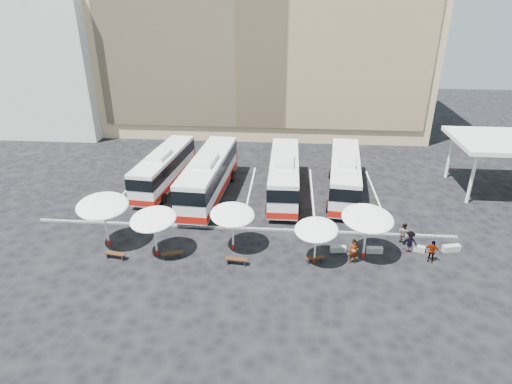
# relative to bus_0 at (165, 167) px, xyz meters

# --- Properties ---
(ground) EXTENTS (120.00, 120.00, 0.00)m
(ground) POSITION_rel_bus_0_xyz_m (8.46, -8.62, -1.91)
(ground) COLOR black
(ground) RESTS_ON ground
(sandstone_building) EXTENTS (42.00, 18.25, 29.60)m
(sandstone_building) POSITION_rel_bus_0_xyz_m (8.46, 23.25, 10.71)
(sandstone_building) COLOR tan
(sandstone_building) RESTS_ON ground
(apartment_block) EXTENTS (14.00, 14.00, 18.00)m
(apartment_block) POSITION_rel_bus_0_xyz_m (-19.54, 19.38, 7.09)
(apartment_block) COLOR silver
(apartment_block) RESTS_ON ground
(service_canopy) EXTENTS (10.00, 8.00, 5.20)m
(service_canopy) POSITION_rel_bus_0_xyz_m (32.46, 1.38, 2.95)
(service_canopy) COLOR white
(service_canopy) RESTS_ON ground
(curb_divider) EXTENTS (34.00, 0.25, 0.15)m
(curb_divider) POSITION_rel_bus_0_xyz_m (8.46, -8.12, -1.84)
(curb_divider) COLOR black
(curb_divider) RESTS_ON ground
(bay_lines) EXTENTS (24.15, 12.00, 0.01)m
(bay_lines) POSITION_rel_bus_0_xyz_m (8.46, -0.62, -1.91)
(bay_lines) COLOR white
(bay_lines) RESTS_ON ground
(bus_0) EXTENTS (3.57, 11.98, 3.75)m
(bus_0) POSITION_rel_bus_0_xyz_m (0.00, 0.00, 0.00)
(bus_0) COLOR white
(bus_0) RESTS_ON ground
(bus_1) EXTENTS (3.68, 13.42, 4.21)m
(bus_1) POSITION_rel_bus_0_xyz_m (4.81, -2.10, 0.24)
(bus_1) COLOR white
(bus_1) RESTS_ON ground
(bus_2) EXTENTS (2.95, 12.44, 3.94)m
(bus_2) POSITION_rel_bus_0_xyz_m (11.72, -1.08, 0.10)
(bus_2) COLOR white
(bus_2) RESTS_ON ground
(bus_3) EXTENTS (3.86, 12.59, 3.93)m
(bus_3) POSITION_rel_bus_0_xyz_m (17.38, -0.53, 0.09)
(bus_3) COLOR white
(bus_3) RESTS_ON ground
(sunshade_0) EXTENTS (4.90, 4.92, 3.91)m
(sunshade_0) POSITION_rel_bus_0_xyz_m (-1.28, -11.35, 1.41)
(sunshade_0) COLOR white
(sunshade_0) RESTS_ON ground
(sunshade_1) EXTENTS (3.94, 3.98, 3.44)m
(sunshade_1) POSITION_rel_bus_0_xyz_m (2.74, -12.32, 1.01)
(sunshade_1) COLOR white
(sunshade_1) RESTS_ON ground
(sunshade_2) EXTENTS (4.24, 4.26, 3.39)m
(sunshade_2) POSITION_rel_bus_0_xyz_m (8.21, -11.11, 0.97)
(sunshade_2) COLOR white
(sunshade_2) RESTS_ON ground
(sunshade_3) EXTENTS (3.88, 3.90, 3.15)m
(sunshade_3) POSITION_rel_bus_0_xyz_m (14.17, -12.42, 0.76)
(sunshade_3) COLOR white
(sunshade_3) RESTS_ON ground
(sunshade_4) EXTENTS (4.31, 4.35, 3.78)m
(sunshade_4) POSITION_rel_bus_0_xyz_m (17.71, -11.52, 1.30)
(sunshade_4) COLOR white
(sunshade_4) RESTS_ON ground
(wood_bench_0) EXTENTS (1.55, 0.64, 0.46)m
(wood_bench_0) POSITION_rel_bus_0_xyz_m (-0.07, -13.10, -1.56)
(wood_bench_0) COLOR black
(wood_bench_0) RESTS_ON ground
(wood_bench_1) EXTENTS (1.63, 0.89, 0.48)m
(wood_bench_1) POSITION_rel_bus_0_xyz_m (4.00, -12.71, -1.54)
(wood_bench_1) COLOR black
(wood_bench_1) RESTS_ON ground
(wood_bench_2) EXTENTS (1.59, 0.54, 0.48)m
(wood_bench_2) POSITION_rel_bus_0_xyz_m (8.70, -13.11, -1.55)
(wood_bench_2) COLOR black
(wood_bench_2) RESTS_ON ground
(wood_bench_3) EXTENTS (1.39, 0.69, 0.41)m
(wood_bench_3) POSITION_rel_bus_0_xyz_m (14.22, -12.37, -1.60)
(wood_bench_3) COLOR black
(wood_bench_3) RESTS_ON ground
(conc_bench_0) EXTENTS (1.19, 0.56, 0.43)m
(conc_bench_0) POSITION_rel_bus_0_xyz_m (15.99, -10.87, -1.70)
(conc_bench_0) COLOR gray
(conc_bench_0) RESTS_ON ground
(conc_bench_1) EXTENTS (1.20, 0.45, 0.44)m
(conc_bench_1) POSITION_rel_bus_0_xyz_m (18.64, -10.78, -1.69)
(conc_bench_1) COLOR gray
(conc_bench_1) RESTS_ON ground
(conc_bench_2) EXTENTS (1.21, 0.67, 0.43)m
(conc_bench_2) POSITION_rel_bus_0_xyz_m (21.81, -10.27, -1.70)
(conc_bench_2) COLOR gray
(conc_bench_2) RESTS_ON ground
(conc_bench_3) EXTENTS (1.37, 0.73, 0.49)m
(conc_bench_3) POSITION_rel_bus_0_xyz_m (24.35, -10.11, -1.67)
(conc_bench_3) COLOR gray
(conc_bench_3) RESTS_ON ground
(passenger_0) EXTENTS (0.74, 0.53, 1.88)m
(passenger_0) POSITION_rel_bus_0_xyz_m (16.87, -12.26, -0.97)
(passenger_0) COLOR black
(passenger_0) RESTS_ON ground
(passenger_1) EXTENTS (0.98, 1.02, 1.65)m
(passenger_1) POSITION_rel_bus_0_xyz_m (21.03, -9.14, -1.09)
(passenger_1) COLOR black
(passenger_1) RESTS_ON ground
(passenger_2) EXTENTS (1.07, 0.75, 1.69)m
(passenger_2) POSITION_rel_bus_0_xyz_m (22.40, -11.62, -1.07)
(passenger_2) COLOR black
(passenger_2) RESTS_ON ground
(passenger_3) EXTENTS (1.17, 0.78, 1.69)m
(passenger_3) POSITION_rel_bus_0_xyz_m (21.19, -10.41, -1.07)
(passenger_3) COLOR black
(passenger_3) RESTS_ON ground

